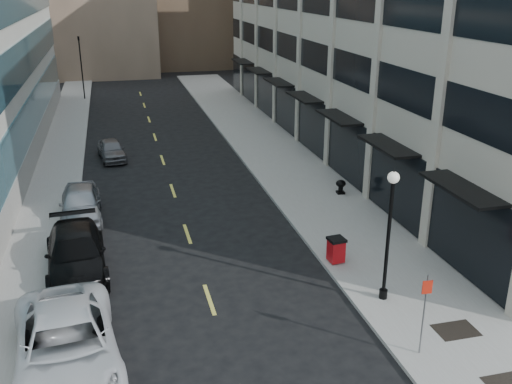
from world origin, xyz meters
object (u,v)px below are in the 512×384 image
car_white_van (67,345)px  lamppost (389,225)px  car_silver_sedan (81,203)px  car_grey_sedan (111,150)px  urn_planter (341,185)px  sign_post (425,305)px  trash_bin (336,249)px  car_black_pickup (76,253)px  traffic_signal (79,40)px

car_white_van → lamppost: lamppost is taller
car_silver_sedan → car_grey_sedan: (1.60, 9.94, -0.16)m
lamppost → urn_planter: (2.65, 10.61, -2.47)m
sign_post → urn_planter: 14.30m
trash_bin → car_white_van: bearing=-163.1°
car_black_pickup → car_silver_sedan: car_silver_sedan is taller
car_white_van → car_black_pickup: (0.00, 6.43, -0.08)m
car_white_van → car_silver_sedan: 12.04m
traffic_signal → car_grey_sedan: traffic_signal is taller
lamppost → urn_planter: size_ratio=6.56×
traffic_signal → urn_planter: traffic_signal is taller
traffic_signal → urn_planter: 34.60m
traffic_signal → sign_post: (11.29, -45.01, -3.83)m
car_white_van → car_black_pickup: car_white_van is taller
traffic_signal → car_silver_sedan: bearing=-88.7°
car_silver_sedan → sign_post: sign_post is taller
car_white_van → car_silver_sedan: size_ratio=1.34×
traffic_signal → car_grey_sedan: (2.30, -21.00, -5.06)m
trash_bin → urn_planter: (3.27, 7.49, -0.11)m
traffic_signal → car_black_pickup: bearing=-88.9°
car_black_pickup → car_grey_sedan: 15.64m
car_silver_sedan → lamppost: lamppost is taller
car_white_van → trash_bin: size_ratio=6.06×
car_grey_sedan → lamppost: 22.85m
trash_bin → urn_planter: 8.18m
car_grey_sedan → trash_bin: size_ratio=3.63×
traffic_signal → car_grey_sedan: 21.72m
car_black_pickup → lamppost: bearing=-29.0°
trash_bin → urn_planter: trash_bin is taller
car_white_van → car_silver_sedan: (0.00, 12.04, -0.07)m
car_silver_sedan → lamppost: size_ratio=0.97×
traffic_signal → sign_post: 46.56m
car_grey_sedan → car_white_van: bearing=-101.4°
car_silver_sedan → car_grey_sedan: size_ratio=1.25×
car_silver_sedan → trash_bin: car_silver_sedan is taller
traffic_signal → trash_bin: size_ratio=6.53×
sign_post → car_grey_sedan: bearing=114.2°
traffic_signal → car_silver_sedan: (0.70, -30.94, -4.89)m
traffic_signal → car_white_van: bearing=-89.1°
car_grey_sedan → trash_bin: (8.74, -17.58, 0.07)m
traffic_signal → car_white_van: traffic_signal is taller
car_grey_sedan → sign_post: size_ratio=1.41×
car_silver_sedan → lamppost: (10.97, -10.76, 2.26)m
car_grey_sedan → sign_post: (8.99, -24.01, 1.23)m
car_white_van → sign_post: 10.83m
urn_planter → car_white_van: bearing=-138.8°
car_silver_sedan → sign_post: size_ratio=1.76×
car_black_pickup → trash_bin: car_black_pickup is taller
lamppost → car_black_pickup: bearing=154.9°
car_silver_sedan → trash_bin: (10.34, -7.64, -0.10)m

